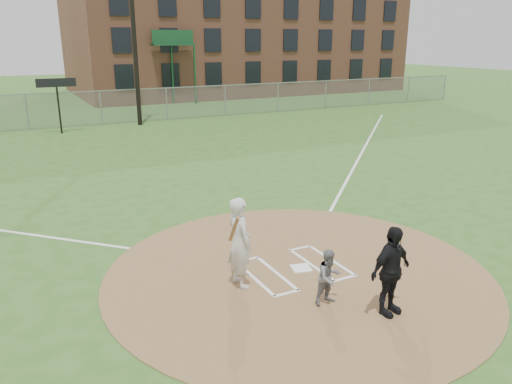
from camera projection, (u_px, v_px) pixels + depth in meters
name	position (u px, v px, depth m)	size (l,w,h in m)	color
ground	(298.00, 272.00, 10.97)	(140.00, 140.00, 0.00)	#305C1F
dirt_circle	(298.00, 272.00, 10.96)	(8.40, 8.40, 0.02)	olive
home_plate	(301.00, 268.00, 11.08)	(0.42, 0.42, 0.03)	white
foul_line_first	(362.00, 152.00, 22.55)	(0.10, 24.00, 0.01)	white
catcher	(329.00, 277.00, 9.49)	(0.54, 0.42, 1.10)	slate
umpire	(391.00, 271.00, 9.05)	(1.00, 0.42, 1.71)	black
batters_boxes	(294.00, 268.00, 11.09)	(2.08, 1.88, 0.01)	white
batter_at_plate	(239.00, 242.00, 10.09)	(0.63, 1.06, 1.90)	silver
outfield_fence	(101.00, 108.00, 29.37)	(56.08, 0.08, 2.03)	slate
brick_warehouse	(233.00, 11.00, 48.02)	(30.00, 17.17, 15.00)	#9F5D44
light_pole	(132.00, 7.00, 27.74)	(1.20, 0.30, 12.22)	black
scoreboard_sign	(57.00, 89.00, 26.34)	(2.00, 0.10, 2.93)	black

